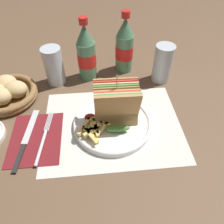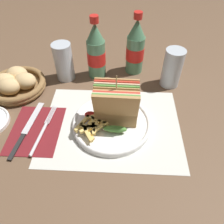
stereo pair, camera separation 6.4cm
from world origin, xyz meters
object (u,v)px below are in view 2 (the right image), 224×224
object	(u,v)px
knife	(27,129)
glass_far	(64,64)
plate_main	(112,124)
bread_basket	(16,84)
coke_bottle_near	(96,52)
coke_bottle_far	(135,48)
glass_near	(172,68)
fork	(41,133)
club_sandwich	(116,106)

from	to	relation	value
knife	glass_far	world-z (taller)	glass_far
plate_main	bread_basket	xyz separation A→B (m)	(-0.34, 0.15, 0.02)
coke_bottle_near	coke_bottle_far	bearing A→B (deg)	14.46
plate_main	coke_bottle_far	world-z (taller)	coke_bottle_far
coke_bottle_near	bread_basket	distance (m)	0.30
glass_near	fork	bearing A→B (deg)	-147.18
coke_bottle_far	bread_basket	size ratio (longest dim) A/B	1.15
club_sandwich	bread_basket	distance (m)	0.38
glass_near	bread_basket	xyz separation A→B (m)	(-0.54, -0.06, -0.04)
club_sandwich	bread_basket	bearing A→B (deg)	157.56
plate_main	coke_bottle_far	bearing A→B (deg)	76.17
coke_bottle_near	coke_bottle_far	xyz separation A→B (m)	(0.14, 0.04, 0.00)
club_sandwich	coke_bottle_far	bearing A→B (deg)	78.02
plate_main	glass_near	bearing A→B (deg)	46.98
coke_bottle_far	glass_far	distance (m)	0.26
plate_main	club_sandwich	size ratio (longest dim) A/B	1.43
fork	glass_near	xyz separation A→B (m)	(0.40, 0.26, 0.06)
fork	glass_near	distance (m)	0.48
coke_bottle_near	fork	bearing A→B (deg)	-113.95
club_sandwich	fork	world-z (taller)	club_sandwich
knife	fork	bearing A→B (deg)	-11.15
fork	knife	xyz separation A→B (m)	(-0.05, 0.02, -0.00)
coke_bottle_near	glass_near	distance (m)	0.27
fork	coke_bottle_near	world-z (taller)	coke_bottle_near
plate_main	club_sandwich	bearing A→B (deg)	37.68
coke_bottle_near	plate_main	bearing A→B (deg)	-75.21
fork	glass_far	xyz separation A→B (m)	(0.02, 0.28, 0.05)
coke_bottle_near	coke_bottle_far	world-z (taller)	same
club_sandwich	glass_near	distance (m)	0.28
plate_main	bread_basket	world-z (taller)	bread_basket
club_sandwich	coke_bottle_far	distance (m)	0.29
plate_main	fork	distance (m)	0.21
glass_far	bread_basket	distance (m)	0.18
coke_bottle_near	glass_far	xyz separation A→B (m)	(-0.11, -0.02, -0.04)
fork	bread_basket	size ratio (longest dim) A/B	0.98
knife	coke_bottle_near	bearing A→B (deg)	64.19
club_sandwich	coke_bottle_far	size ratio (longest dim) A/B	0.73
club_sandwich	coke_bottle_near	xyz separation A→B (m)	(-0.08, 0.25, 0.02)
coke_bottle_near	coke_bottle_far	distance (m)	0.14
glass_far	bread_basket	world-z (taller)	glass_far
fork	bread_basket	distance (m)	0.24
knife	coke_bottle_near	distance (m)	0.35
coke_bottle_far	glass_near	world-z (taller)	coke_bottle_far
fork	knife	world-z (taller)	fork
glass_near	coke_bottle_near	bearing A→B (deg)	170.93
club_sandwich	glass_near	size ratio (longest dim) A/B	1.20
bread_basket	club_sandwich	bearing A→B (deg)	-22.44
club_sandwich	coke_bottle_near	bearing A→B (deg)	107.84
glass_near	glass_far	xyz separation A→B (m)	(-0.38, 0.02, -0.01)
bread_basket	coke_bottle_far	bearing A→B (deg)	18.36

